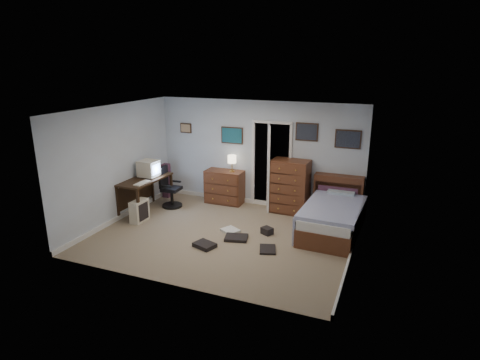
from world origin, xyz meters
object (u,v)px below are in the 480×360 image
bed (333,217)px  office_chair (170,191)px  computer_desk (142,186)px  low_dresser (225,187)px  tall_dresser (290,186)px

bed → office_chair: bearing=-178.6°
computer_desk → office_chair: bearing=51.2°
low_dresser → tall_dresser: (1.64, -0.02, 0.21)m
tall_dresser → bed: 1.39m
low_dresser → tall_dresser: size_ratio=0.74×
low_dresser → office_chair: bearing=-146.7°
computer_desk → office_chair: office_chair is taller
tall_dresser → bed: (1.11, -0.78, -0.30)m
office_chair → tall_dresser: (2.75, 0.71, 0.24)m
computer_desk → bed: computer_desk is taller
office_chair → tall_dresser: 2.85m
tall_dresser → bed: size_ratio=0.59×
low_dresser → tall_dresser: bearing=-1.1°
computer_desk → tall_dresser: 3.39m
computer_desk → bed: size_ratio=0.67×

